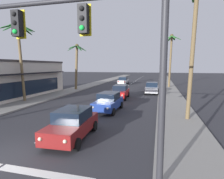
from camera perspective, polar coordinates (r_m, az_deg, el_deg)
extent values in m
plane|color=#2D2D33|center=(9.83, -29.17, -18.30)|extent=(220.00, 220.00, 0.00)
cube|color=gray|center=(26.65, 17.48, -1.71)|extent=(3.20, 110.00, 0.14)
cube|color=gray|center=(30.13, -13.64, -0.57)|extent=(3.20, 110.00, 0.14)
cube|color=silver|center=(11.78, -19.69, -13.46)|extent=(0.16, 2.00, 0.01)
cube|color=silver|center=(15.20, -10.82, -8.44)|extent=(0.16, 2.00, 0.01)
cube|color=silver|center=(18.92, -5.44, -5.21)|extent=(0.16, 2.00, 0.01)
cube|color=silver|center=(22.79, -1.89, -3.03)|extent=(0.16, 2.00, 0.01)
cube|color=silver|center=(26.74, 0.62, -1.49)|extent=(0.16, 2.00, 0.01)
cube|color=silver|center=(30.74, 2.47, -0.34)|extent=(0.16, 2.00, 0.01)
cube|color=silver|center=(34.78, 3.89, 0.55)|extent=(0.16, 2.00, 0.01)
cube|color=silver|center=(38.84, 5.02, 1.24)|extent=(0.16, 2.00, 0.01)
cube|color=silver|center=(42.92, 5.93, 1.81)|extent=(0.16, 2.00, 0.01)
cube|color=silver|center=(47.01, 6.69, 2.28)|extent=(0.16, 2.00, 0.01)
cube|color=silver|center=(51.11, 7.32, 2.67)|extent=(0.16, 2.00, 0.01)
cube|color=silver|center=(55.22, 7.86, 3.00)|extent=(0.16, 2.00, 0.01)
cube|color=silver|center=(59.33, 8.33, 3.29)|extent=(0.16, 2.00, 0.01)
cube|color=silver|center=(63.45, 8.73, 3.54)|extent=(0.16, 2.00, 0.01)
cube|color=silver|center=(67.57, 9.09, 3.76)|extent=(0.16, 2.00, 0.01)
cube|color=silver|center=(71.70, 9.41, 3.95)|extent=(0.16, 2.00, 0.01)
cube|color=silver|center=(75.83, 9.69, 4.12)|extent=(0.16, 2.00, 0.01)
cube|color=silver|center=(8.14, -20.07, -23.34)|extent=(4.00, 0.44, 0.01)
cylinder|color=#2D2D33|center=(5.93, 15.37, 0.13)|extent=(0.22, 0.22, 6.77)
cylinder|color=#2D2D33|center=(8.06, -27.42, 22.11)|extent=(10.35, 0.16, 0.16)
cube|color=black|center=(6.55, -8.83, 20.70)|extent=(0.32, 0.26, 0.92)
sphere|color=black|center=(6.50, -9.42, 23.53)|extent=(0.17, 0.17, 0.17)
sphere|color=black|center=(6.42, -9.36, 20.96)|extent=(0.17, 0.17, 0.17)
sphere|color=#1EE54C|center=(6.36, -9.30, 18.33)|extent=(0.17, 0.17, 0.17)
cube|color=yellow|center=(6.70, -8.23, 20.41)|extent=(0.42, 0.03, 1.04)
cube|color=black|center=(7.90, -27.24, 17.66)|extent=(0.32, 0.26, 0.92)
sphere|color=black|center=(7.86, -28.09, 19.91)|extent=(0.17, 0.17, 0.17)
sphere|color=black|center=(7.80, -27.95, 17.77)|extent=(0.17, 0.17, 0.17)
sphere|color=#1EE54C|center=(7.75, -27.82, 15.60)|extent=(0.17, 0.17, 0.17)
cube|color=yellow|center=(8.03, -26.42, 17.54)|extent=(0.42, 0.03, 1.04)
cube|color=maroon|center=(10.88, -12.19, -11.17)|extent=(1.94, 4.37, 0.72)
cube|color=black|center=(10.82, -11.96, -7.51)|extent=(1.69, 2.27, 0.64)
cylinder|color=black|center=(9.47, -10.82, -16.34)|extent=(0.25, 0.65, 0.64)
cylinder|color=black|center=(10.22, -20.08, -14.84)|extent=(0.25, 0.65, 0.64)
cylinder|color=black|center=(11.95, -5.45, -11.14)|extent=(0.25, 0.65, 0.64)
cylinder|color=black|center=(12.56, -13.11, -10.38)|extent=(0.25, 0.65, 0.64)
sphere|color=#F9EFC6|center=(8.76, -14.38, -15.31)|extent=(0.18, 0.18, 0.18)
sphere|color=#F9EFC6|center=(9.35, -21.41, -14.12)|extent=(0.18, 0.18, 0.18)
cube|color=red|center=(12.55, -5.35, -8.04)|extent=(0.24, 0.07, 0.20)
cube|color=red|center=(13.00, -10.96, -7.61)|extent=(0.24, 0.07, 0.20)
cube|color=navy|center=(16.85, -1.12, -4.38)|extent=(1.93, 4.37, 0.72)
cube|color=black|center=(16.87, -0.97, -2.02)|extent=(1.68, 2.26, 0.64)
cylinder|color=black|center=(15.37, 0.33, -6.91)|extent=(0.24, 0.65, 0.64)
cylinder|color=black|center=(15.92, -5.67, -6.44)|extent=(0.24, 0.65, 0.64)
cylinder|color=black|center=(18.04, 2.88, -4.78)|extent=(0.24, 0.65, 0.64)
cylinder|color=black|center=(18.51, -2.32, -4.46)|extent=(0.24, 0.65, 0.64)
sphere|color=#F9EFC6|center=(14.63, -1.41, -5.87)|extent=(0.18, 0.18, 0.18)
sphere|color=#F9EFC6|center=(15.06, -5.93, -5.53)|extent=(0.18, 0.18, 0.18)
cube|color=red|center=(18.70, 2.83, -2.91)|extent=(0.24, 0.07, 0.20)
cube|color=red|center=(19.05, -1.03, -2.71)|extent=(0.24, 0.07, 0.20)
cube|color=red|center=(23.34, 2.56, -1.11)|extent=(1.90, 4.35, 0.72)
cube|color=black|center=(23.40, 2.63, 0.59)|extent=(1.67, 2.25, 0.64)
cylinder|color=black|center=(21.88, 4.13, -2.64)|extent=(0.24, 0.65, 0.64)
cylinder|color=black|center=(22.20, -0.29, -2.48)|extent=(0.24, 0.65, 0.64)
cylinder|color=black|center=(24.65, 5.11, -1.52)|extent=(0.24, 0.65, 0.64)
cylinder|color=black|center=(24.93, 1.17, -1.39)|extent=(0.24, 0.65, 0.64)
sphere|color=#F9EFC6|center=(21.11, 3.18, -1.79)|extent=(0.18, 0.18, 0.18)
sphere|color=#F9EFC6|center=(21.35, -0.10, -1.67)|extent=(0.18, 0.18, 0.18)
cube|color=red|center=(25.34, 4.89, -0.23)|extent=(0.24, 0.07, 0.20)
cube|color=red|center=(25.55, 1.95, -0.14)|extent=(0.24, 0.07, 0.20)
cube|color=silver|center=(40.75, 3.49, 2.50)|extent=(1.88, 4.35, 0.72)
cube|color=black|center=(40.55, 3.46, 3.44)|extent=(1.66, 2.25, 0.64)
cylinder|color=black|center=(42.32, 2.64, 2.19)|extent=(0.24, 0.65, 0.64)
cylinder|color=black|center=(42.05, 4.96, 2.14)|extent=(0.24, 0.65, 0.64)
cylinder|color=black|center=(39.54, 1.92, 1.84)|extent=(0.24, 0.65, 0.64)
cylinder|color=black|center=(39.25, 4.39, 1.78)|extent=(0.24, 0.65, 0.64)
sphere|color=#B2B2AD|center=(42.98, 3.14, 2.86)|extent=(0.18, 0.18, 0.18)
sphere|color=#B2B2AD|center=(42.79, 4.78, 2.82)|extent=(0.18, 0.18, 0.18)
cube|color=red|center=(38.74, 2.01, 2.40)|extent=(0.24, 0.07, 0.20)
cube|color=red|center=(38.51, 3.94, 2.36)|extent=(0.24, 0.07, 0.20)
cube|color=silver|center=(28.00, 12.23, 0.14)|extent=(1.78, 4.31, 0.72)
cube|color=black|center=(28.07, 12.28, 1.56)|extent=(1.61, 2.21, 0.64)
cylinder|color=black|center=(26.62, 13.95, -1.05)|extent=(0.22, 0.64, 0.64)
cylinder|color=black|center=(26.69, 10.25, -0.93)|extent=(0.22, 0.64, 0.64)
cylinder|color=black|center=(29.44, 13.99, -0.27)|extent=(0.22, 0.64, 0.64)
cylinder|color=black|center=(29.49, 10.64, -0.16)|extent=(0.22, 0.64, 0.64)
sphere|color=#B2B2AD|center=(25.82, 13.43, -0.31)|extent=(0.18, 0.18, 0.18)
sphere|color=#B2B2AD|center=(25.87, 10.69, -0.22)|extent=(0.18, 0.18, 0.18)
cube|color=red|center=(30.12, 13.64, 0.79)|extent=(0.24, 0.06, 0.20)
cube|color=red|center=(30.16, 11.13, 0.87)|extent=(0.24, 0.06, 0.20)
cylinder|color=brown|center=(23.21, -26.26, 7.06)|extent=(0.67, 0.30, 8.60)
ellipsoid|color=#236028|center=(23.31, -25.29, 16.82)|extent=(1.79, 0.77, 1.08)
ellipsoid|color=#236028|center=(23.74, -24.95, 16.89)|extent=(1.62, 1.53, 0.88)
ellipsoid|color=#236028|center=(24.03, -25.32, 16.42)|extent=(1.06, 1.72, 1.14)
ellipsoid|color=#236028|center=(24.56, -26.57, 16.52)|extent=(1.14, 1.84, 0.84)
ellipsoid|color=#236028|center=(24.41, -27.99, 16.11)|extent=(1.72, 1.06, 1.15)
ellipsoid|color=#236028|center=(23.91, -29.43, 16.75)|extent=(1.83, 1.27, 0.74)
ellipsoid|color=#236028|center=(23.27, -28.97, 16.55)|extent=(0.89, 1.76, 1.13)
ellipsoid|color=#236028|center=(22.89, -28.19, 17.37)|extent=(0.95, 1.92, 0.68)
ellipsoid|color=#236028|center=(22.87, -27.11, 16.86)|extent=(1.47, 1.54, 1.12)
sphere|color=#4C4223|center=(23.76, -27.23, 17.56)|extent=(0.60, 0.60, 0.60)
cylinder|color=brown|center=(31.91, -10.96, 6.46)|extent=(0.79, 0.40, 7.39)
ellipsoid|color=#1E5123|center=(31.80, -9.38, 12.45)|extent=(1.67, 0.76, 1.09)
ellipsoid|color=#1E5123|center=(32.45, -9.55, 12.54)|extent=(1.21, 1.69, 0.88)
ellipsoid|color=#1E5123|center=(32.83, -10.31, 12.80)|extent=(0.64, 1.86, 0.50)
ellipsoid|color=#1E5123|center=(32.53, -12.05, 12.73)|extent=(1.85, 0.79, 0.59)
ellipsoid|color=#1E5123|center=(31.78, -12.20, 12.44)|extent=(1.54, 1.34, 1.04)
ellipsoid|color=#1E5123|center=(31.28, -11.75, 12.85)|extent=(0.74, 1.82, 0.71)
ellipsoid|color=#1E5123|center=(31.26, -10.14, 12.53)|extent=(1.51, 1.33, 1.09)
sphere|color=#4C4223|center=(32.00, -10.80, 13.17)|extent=(0.60, 0.60, 0.60)
cylinder|color=brown|center=(14.71, 23.60, 10.10)|extent=(0.52, 0.30, 9.93)
cylinder|color=brown|center=(36.53, 17.58, 8.05)|extent=(0.55, 0.38, 9.56)
ellipsoid|color=#2D702D|center=(36.84, 19.33, 14.90)|extent=(1.77, 0.60, 1.02)
ellipsoid|color=#2D702D|center=(37.72, 18.43, 14.90)|extent=(1.03, 1.83, 0.82)
ellipsoid|color=#2D702D|center=(37.68, 17.50, 14.87)|extent=(0.94, 1.81, 0.91)
ellipsoid|color=#2D702D|center=(36.66, 16.77, 14.92)|extent=(1.70, 0.77, 1.16)
ellipsoid|color=#2D702D|center=(36.06, 17.64, 15.27)|extent=(0.94, 1.83, 0.87)
ellipsoid|color=#2D702D|center=(36.10, 18.51, 15.17)|extent=(0.93, 1.81, 0.92)
sphere|color=#4C4223|center=(36.94, 18.02, 15.55)|extent=(0.60, 0.60, 0.60)
cube|color=beige|center=(26.85, -29.68, 2.47)|extent=(5.93, 17.04, 4.55)
cube|color=#3D3838|center=(26.80, -30.00, 7.57)|extent=(6.11, 17.21, 0.24)
cube|color=black|center=(24.55, -24.05, 4.56)|extent=(1.00, 14.48, 0.12)
cube|color=black|center=(24.95, -24.62, 0.45)|extent=(0.06, 13.63, 1.80)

